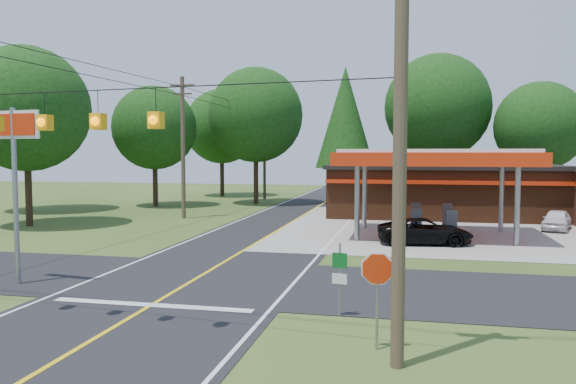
% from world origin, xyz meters
% --- Properties ---
extents(ground, '(120.00, 120.00, 0.00)m').
position_xyz_m(ground, '(0.00, 0.00, 0.00)').
color(ground, '#2F4D1B').
rests_on(ground, ground).
extents(main_highway, '(8.00, 120.00, 0.02)m').
position_xyz_m(main_highway, '(0.00, 0.00, 0.01)').
color(main_highway, black).
rests_on(main_highway, ground).
extents(cross_road, '(70.00, 7.00, 0.02)m').
position_xyz_m(cross_road, '(0.00, 0.00, 0.01)').
color(cross_road, black).
rests_on(cross_road, ground).
extents(lane_center_yellow, '(0.15, 110.00, 0.00)m').
position_xyz_m(lane_center_yellow, '(0.00, 0.00, 0.03)').
color(lane_center_yellow, yellow).
rests_on(lane_center_yellow, main_highway).
extents(gas_canopy, '(10.60, 7.40, 4.88)m').
position_xyz_m(gas_canopy, '(9.00, 13.00, 4.27)').
color(gas_canopy, gray).
rests_on(gas_canopy, ground).
extents(convenience_store, '(16.40, 7.55, 3.80)m').
position_xyz_m(convenience_store, '(10.00, 22.98, 1.92)').
color(convenience_store, '#592F19').
rests_on(convenience_store, ground).
extents(utility_pole_near_right, '(1.80, 0.30, 11.50)m').
position_xyz_m(utility_pole_near_right, '(7.50, -7.00, 5.96)').
color(utility_pole_near_right, '#473828').
rests_on(utility_pole_near_right, ground).
extents(utility_pole_far_left, '(1.80, 0.30, 10.00)m').
position_xyz_m(utility_pole_far_left, '(-8.00, 18.00, 5.20)').
color(utility_pole_far_left, '#473828').
rests_on(utility_pole_far_left, ground).
extents(utility_pole_north, '(0.30, 0.30, 9.50)m').
position_xyz_m(utility_pole_north, '(-6.50, 35.00, 4.75)').
color(utility_pole_north, '#473828').
rests_on(utility_pole_north, ground).
extents(overhead_beacons, '(17.04, 2.04, 1.03)m').
position_xyz_m(overhead_beacons, '(-1.00, -6.00, 6.21)').
color(overhead_beacons, black).
rests_on(overhead_beacons, ground).
extents(treeline_backdrop, '(70.27, 51.59, 13.30)m').
position_xyz_m(treeline_backdrop, '(0.82, 24.01, 7.49)').
color(treeline_backdrop, '#332316').
rests_on(treeline_backdrop, ground).
extents(suv_car, '(5.31, 5.31, 1.32)m').
position_xyz_m(suv_car, '(8.50, 10.00, 0.66)').
color(suv_car, black).
rests_on(suv_car, ground).
extents(sedan_car, '(4.58, 4.58, 1.23)m').
position_xyz_m(sedan_car, '(16.41, 17.00, 0.61)').
color(sedan_car, white).
rests_on(sedan_car, ground).
extents(big_stop_sign, '(2.31, 0.44, 6.27)m').
position_xyz_m(big_stop_sign, '(-5.91, -2.01, 4.60)').
color(big_stop_sign, gray).
rests_on(big_stop_sign, ground).
extents(octagonal_stop_sign, '(0.82, 0.17, 2.38)m').
position_xyz_m(octagonal_stop_sign, '(7.00, -6.01, 1.77)').
color(octagonal_stop_sign, gray).
rests_on(octagonal_stop_sign, ground).
extents(route_sign_post, '(0.44, 0.12, 2.13)m').
position_xyz_m(route_sign_post, '(5.80, -3.52, 1.27)').
color(route_sign_post, gray).
rests_on(route_sign_post, ground).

